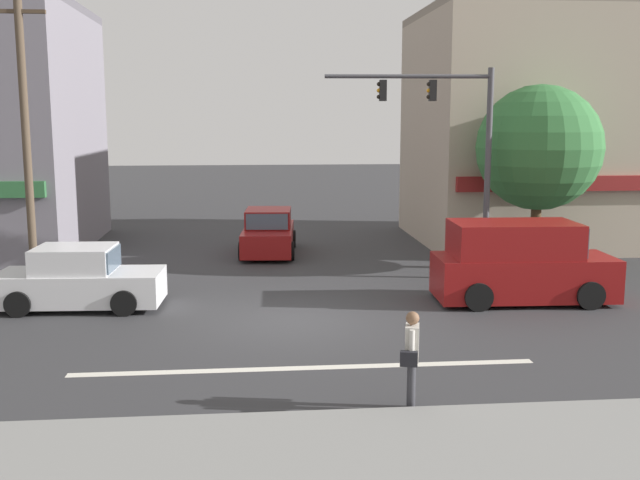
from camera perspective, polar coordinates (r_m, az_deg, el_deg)
ground_plane at (r=17.98m, az=-1.96°, el=-6.11°), size 120.00×120.00×0.00m
lane_marking_stripe at (r=14.64m, az=-1.12°, el=-9.72°), size 9.00×0.24×0.01m
building_right_corner at (r=30.56m, az=17.15°, el=8.20°), size 10.13×8.27×8.82m
street_tree at (r=24.44m, az=16.36°, el=6.74°), size 3.90×3.90×5.81m
utility_pole_near_left at (r=21.82m, az=-21.47°, el=6.93°), size 1.40×0.22×7.93m
traffic_light_mast at (r=22.34m, az=10.29°, el=7.61°), size 4.88×0.48×6.20m
sedan_parked_curbside at (r=26.60m, az=-3.95°, el=0.49°), size 2.12×4.22×1.58m
sedan_crossing_center at (r=19.88m, az=-17.88°, el=-2.95°), size 4.18×2.04×1.58m
van_approaching_near at (r=20.20m, az=15.02°, el=-1.78°), size 4.67×2.18×2.11m
pedestrian_foreground_with_bag at (r=12.44m, az=6.99°, el=-8.66°), size 0.41×0.67×1.67m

